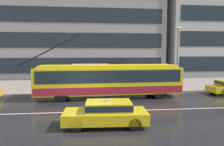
{
  "coord_description": "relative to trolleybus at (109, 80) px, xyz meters",
  "views": [
    {
      "loc": [
        0.23,
        -14.48,
        3.7
      ],
      "look_at": [
        2.17,
        3.38,
        2.02
      ],
      "focal_mm": 34.26,
      "sensor_mm": 36.0,
      "label": 1
    }
  ],
  "objects": [
    {
      "name": "pedestrian_walking_past",
      "position": [
        4.15,
        3.65,
        0.18
      ],
      "size": [
        1.17,
        1.17,
        1.94
      ],
      "color": "#514553",
      "rests_on": "sidewalk_slab"
    },
    {
      "name": "lane_centre_line",
      "position": [
        -1.89,
        -4.2,
        -1.51
      ],
      "size": [
        72.0,
        0.14,
        0.01
      ],
      "primitive_type": "cube",
      "color": "silver",
      "rests_on": "ground_plane"
    },
    {
      "name": "street_lamp",
      "position": [
        6.96,
        2.59,
        2.28
      ],
      "size": [
        0.6,
        0.32,
        6.1
      ],
      "color": "gray",
      "rests_on": "sidewalk_slab"
    },
    {
      "name": "taxi_oncoming_near",
      "position": [
        -0.79,
        -6.94,
        -0.81
      ],
      "size": [
        4.28,
        1.92,
        1.39
      ],
      "color": "yellow",
      "rests_on": "ground_plane"
    },
    {
      "name": "ground_plane",
      "position": [
        -1.89,
        -3.0,
        -1.51
      ],
      "size": [
        160.0,
        160.0,
        0.0
      ],
      "primitive_type": "plane",
      "color": "#26242A"
    },
    {
      "name": "sidewalk_slab",
      "position": [
        -1.89,
        6.6,
        -1.44
      ],
      "size": [
        80.0,
        10.0,
        0.14
      ],
      "primitive_type": "cube",
      "color": "gray",
      "rests_on": "ground_plane"
    },
    {
      "name": "pedestrian_waiting_by_pole",
      "position": [
        0.15,
        2.96,
        0.17
      ],
      "size": [
        1.2,
        1.2,
        1.98
      ],
      "color": "black",
      "rests_on": "sidewalk_slab"
    },
    {
      "name": "bus_shelter",
      "position": [
        -1.51,
        3.92,
        0.48
      ],
      "size": [
        3.57,
        1.68,
        2.47
      ],
      "color": "gray",
      "rests_on": "sidewalk_slab"
    },
    {
      "name": "trolleybus",
      "position": [
        0.0,
        0.0,
        0.0
      ],
      "size": [
        13.04,
        2.97,
        5.19
      ],
      "color": "yellow",
      "rests_on": "ground_plane"
    },
    {
      "name": "pedestrian_at_shelter",
      "position": [
        1.52,
        2.56,
        -0.39
      ],
      "size": [
        0.49,
        0.49,
        1.66
      ],
      "color": "#50503E",
      "rests_on": "sidewalk_slab"
    },
    {
      "name": "pedestrian_approaching_curb",
      "position": [
        2.86,
        3.51,
        0.32
      ],
      "size": [
        1.12,
        1.12,
        2.07
      ],
      "color": "#474542",
      "rests_on": "sidewalk_slab"
    },
    {
      "name": "office_tower_corner_left",
      "position": [
        -2.77,
        21.39,
        11.21
      ],
      "size": [
        25.69,
        15.79,
        25.43
      ],
      "color": "#989197",
      "rests_on": "ground_plane"
    }
  ]
}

